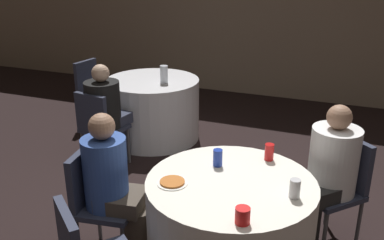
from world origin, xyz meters
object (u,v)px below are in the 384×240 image
(chair_far_south, at_px, (98,123))
(soda_can_silver, at_px, (295,189))
(table_far, at_px, (153,109))
(chair_near_northeast, at_px, (340,180))
(chair_far_west, at_px, (92,87))
(person_white_shirt, at_px, (325,177))
(person_black_shirt, at_px, (108,113))
(soda_can_blue, at_px, (218,158))
(table_near, at_px, (229,230))
(person_blue_shirt, at_px, (117,191))
(soda_can_red, at_px, (269,152))
(pizza_plate_near, at_px, (172,182))
(bottle_far, at_px, (164,74))
(chair_near_west, at_px, (96,195))

(chair_far_south, height_order, soda_can_silver, soda_can_silver)
(table_far, distance_m, chair_near_northeast, 2.60)
(chair_far_west, height_order, person_white_shirt, person_white_shirt)
(chair_far_west, bearing_deg, soda_can_silver, 61.54)
(person_black_shirt, distance_m, soda_can_blue, 1.88)
(chair_near_northeast, xyz_separation_m, chair_far_south, (-2.39, 0.36, 0.00))
(soda_can_silver, height_order, soda_can_blue, same)
(table_near, distance_m, person_black_shirt, 2.11)
(person_blue_shirt, height_order, soda_can_red, person_blue_shirt)
(person_blue_shirt, relative_size, soda_can_silver, 9.41)
(pizza_plate_near, distance_m, bottle_far, 2.36)
(chair_far_south, relative_size, person_blue_shirt, 0.74)
(table_near, height_order, soda_can_blue, soda_can_blue)
(person_white_shirt, bearing_deg, table_near, 90.00)
(table_far, height_order, chair_far_south, chair_far_south)
(chair_near_west, distance_m, pizza_plate_near, 0.66)
(chair_near_west, distance_m, person_white_shirt, 1.69)
(chair_near_west, xyz_separation_m, bottle_far, (-0.42, 2.10, 0.33))
(chair_far_west, xyz_separation_m, person_black_shirt, (0.83, -0.95, 0.06))
(chair_far_west, bearing_deg, person_blue_shirt, 45.65)
(table_far, relative_size, chair_near_northeast, 1.32)
(chair_far_west, height_order, chair_far_south, same)
(person_blue_shirt, bearing_deg, chair_near_west, -90.00)
(table_far, bearing_deg, chair_near_northeast, -30.43)
(table_near, bearing_deg, person_black_shirt, 144.28)
(chair_far_west, height_order, person_blue_shirt, person_blue_shirt)
(person_blue_shirt, xyz_separation_m, bottle_far, (-0.58, 2.08, 0.28))
(table_far, xyz_separation_m, person_blue_shirt, (0.78, -2.15, 0.20))
(pizza_plate_near, relative_size, soda_can_red, 1.66)
(soda_can_silver, bearing_deg, chair_near_west, -176.07)
(chair_far_south, bearing_deg, soda_can_silver, -18.76)
(person_blue_shirt, bearing_deg, chair_near_northeast, 111.28)
(table_near, distance_m, chair_far_west, 3.35)
(person_black_shirt, relative_size, person_white_shirt, 0.98)
(soda_can_red, bearing_deg, soda_can_blue, -144.76)
(soda_can_silver, height_order, bottle_far, bottle_far)
(chair_near_northeast, relative_size, bottle_far, 4.17)
(chair_near_west, xyz_separation_m, chair_near_northeast, (1.62, 0.86, 0.00))
(table_near, height_order, soda_can_silver, soda_can_silver)
(chair_near_west, bearing_deg, chair_far_south, -156.24)
(chair_near_northeast, distance_m, soda_can_red, 0.65)
(table_near, xyz_separation_m, pizza_plate_near, (-0.35, -0.16, 0.38))
(chair_far_south, height_order, person_blue_shirt, person_blue_shirt)
(soda_can_silver, bearing_deg, table_far, 133.77)
(person_blue_shirt, bearing_deg, chair_far_south, -150.57)
(table_far, height_order, chair_near_west, chair_near_west)
(chair_near_northeast, relative_size, pizza_plate_near, 4.22)
(chair_near_west, relative_size, soda_can_silver, 6.98)
(soda_can_blue, distance_m, bottle_far, 2.16)
(person_black_shirt, height_order, pizza_plate_near, person_black_shirt)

